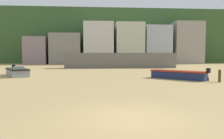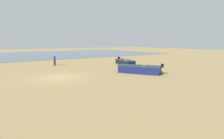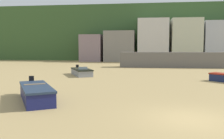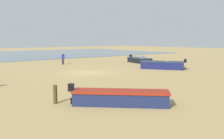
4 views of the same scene
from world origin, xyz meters
The scene contains 6 objects.
ground_plane centered at (0.00, 0.00, 0.00)m, with size 160.00×160.00×0.00m, color tan.
boat_navy_0 centered at (6.36, 12.17, 0.40)m, with size 4.41×4.44×1.11m.
boat_navy_2 centered at (-8.48, 2.81, 0.46)m, with size 3.89×5.00×1.23m.
boat_black_3 centered at (-12.05, -4.38, 0.40)m, with size 2.35×4.83×1.09m.
mooring_post_near_water centered at (8.82, 9.67, 0.51)m, with size 0.22×0.22×1.01m, color #493C1F.
beach_walker_foreground centered at (-2.38, -9.52, 0.95)m, with size 0.46×0.51×1.62m.
Camera 4 is at (15.30, 22.22, 3.46)m, focal length 41.88 mm.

